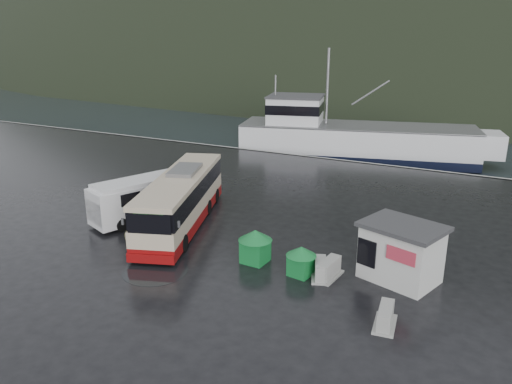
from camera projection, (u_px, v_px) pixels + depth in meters
The scene contains 15 objects.
ground at pixel (189, 240), 25.83m from camera, with size 160.00×160.00×0.00m, color black.
harbor_water at pixel (449, 78), 119.24m from camera, with size 300.00×180.00×0.02m, color black.
quay_edge at pixel (321, 158), 42.81m from camera, with size 160.00×0.60×1.50m, color #999993.
headland at pixel (509, 56), 233.83m from camera, with size 780.00×540.00×570.00m, color black.
coach_bus at pixel (183, 224), 27.94m from camera, with size 2.76×10.83×3.06m, color #C0AE91, non-canonical shape.
white_van at pixel (143, 219), 28.70m from camera, with size 2.02×5.85×2.45m, color silver, non-canonical shape.
waste_bin_left at pixel (255, 262), 23.39m from camera, with size 1.14×1.14×1.59m, color #147231, non-canonical shape.
waste_bin_right at pixel (301, 275), 22.12m from camera, with size 0.97×0.97×1.35m, color #147231, non-canonical shape.
dome_tent at pixel (148, 241), 25.76m from camera, with size 1.85×2.59×1.02m, color #2A2C1A, non-canonical shape.
ticket_kiosk at pixel (398, 279), 21.71m from camera, with size 3.28×2.48×2.56m, color silver, non-canonical shape.
jersey_barrier_a at pixel (328, 277), 21.91m from camera, with size 0.81×1.63×0.81m, color #999993, non-canonical shape.
jersey_barrier_b at pixel (320, 277), 21.91m from camera, with size 0.77×1.55×0.77m, color #999993, non-canonical shape.
jersey_barrier_c at pixel (385, 326), 18.28m from camera, with size 0.76×1.53×0.76m, color #999993, non-canonical shape.
fishing_trawler at pixel (356, 145), 47.74m from camera, with size 25.81×5.66×10.32m, color silver, non-canonical shape.
puddles at pixel (90, 271), 22.43m from camera, with size 9.86×6.33×0.01m.
Camera 1 is at (13.91, -19.68, 10.24)m, focal length 35.00 mm.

